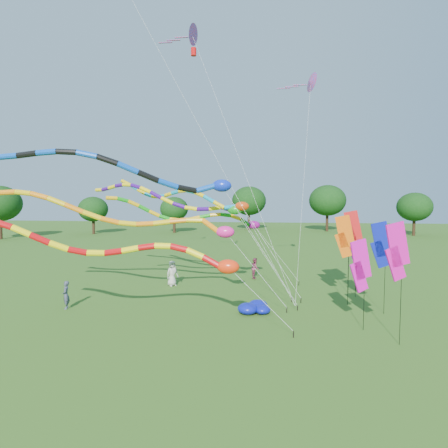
# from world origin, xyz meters

# --- Properties ---
(ground) EXTENTS (160.00, 160.00, 0.00)m
(ground) POSITION_xyz_m (0.00, 0.00, 0.00)
(ground) COLOR #285717
(ground) RESTS_ON ground
(tree_ring) EXTENTS (119.41, 114.91, 9.42)m
(tree_ring) POSITION_xyz_m (-3.51, -0.46, 5.28)
(tree_ring) COLOR #382314
(tree_ring) RESTS_ON ground
(tube_kite_red) EXTENTS (13.60, 1.81, 5.88)m
(tube_kite_red) POSITION_xyz_m (-4.65, -0.29, 3.77)
(tube_kite_red) COLOR black
(tube_kite_red) RESTS_ON ground
(tube_kite_orange) EXTENTS (16.18, 1.76, 7.24)m
(tube_kite_orange) POSITION_xyz_m (-6.16, 3.27, 5.13)
(tube_kite_orange) COLOR black
(tube_kite_orange) RESTS_ON ground
(tube_kite_purple) EXTENTS (14.36, 5.26, 7.82)m
(tube_kite_purple) POSITION_xyz_m (-5.21, 8.34, 6.05)
(tube_kite_purple) COLOR black
(tube_kite_purple) RESTS_ON ground
(tube_kite_blue) EXTENTS (17.38, 3.87, 9.38)m
(tube_kite_blue) POSITION_xyz_m (-6.47, 1.83, 7.54)
(tube_kite_blue) COLOR black
(tube_kite_blue) RESTS_ON ground
(tube_kite_cyan) EXTENTS (12.55, 4.80, 7.98)m
(tube_kite_cyan) POSITION_xyz_m (-3.97, 8.01, 6.17)
(tube_kite_cyan) COLOR black
(tube_kite_cyan) RESTS_ON ground
(tube_kite_green) EXTENTS (12.27, 3.77, 6.82)m
(tube_kite_green) POSITION_xyz_m (-3.32, 8.29, 4.90)
(tube_kite_green) COLOR black
(tube_kite_green) RESTS_ON ground
(delta_kite_high_a) EXTENTS (8.77, 5.11, 18.20)m
(delta_kite_high_a) POSITION_xyz_m (-4.00, 8.29, 16.70)
(delta_kite_high_a) COLOR black
(delta_kite_high_a) RESTS_ON ground
(delta_kite_high_c) EXTENTS (3.05, 6.66, 14.97)m
(delta_kite_high_c) POSITION_xyz_m (3.74, 9.80, 13.90)
(delta_kite_high_c) COLOR black
(delta_kite_high_c) RESTS_ON ground
(banner_pole_orange) EXTENTS (1.12, 0.45, 5.21)m
(banner_pole_orange) POSITION_xyz_m (5.37, 5.74, 3.94)
(banner_pole_orange) COLOR black
(banner_pole_orange) RESTS_ON ground
(banner_pole_violet) EXTENTS (1.09, 0.54, 4.63)m
(banner_pole_violet) POSITION_xyz_m (6.67, 9.24, 3.37)
(banner_pole_violet) COLOR black
(banner_pole_violet) RESTS_ON ground
(banner_pole_blue_b) EXTENTS (1.16, 0.12, 4.96)m
(banner_pole_blue_b) POSITION_xyz_m (6.92, 4.14, 3.69)
(banner_pole_blue_b) COLOR black
(banner_pole_blue_b) RESTS_ON ground
(banner_pole_red) EXTENTS (1.15, 0.35, 5.41)m
(banner_pole_red) POSITION_xyz_m (6.20, 7.52, 4.14)
(banner_pole_red) COLOR black
(banner_pole_red) RESTS_ON ground
(banner_pole_magenta_a) EXTENTS (1.10, 0.52, 4.30)m
(banner_pole_magenta_a) POSITION_xyz_m (5.23, 1.34, 3.04)
(banner_pole_magenta_a) COLOR black
(banner_pole_magenta_a) RESTS_ON ground
(banner_pole_green) EXTENTS (1.13, 0.44, 4.94)m
(banner_pole_green) POSITION_xyz_m (5.94, 8.28, 3.67)
(banner_pole_green) COLOR black
(banner_pole_green) RESTS_ON ground
(banner_pole_magenta_b) EXTENTS (1.13, 0.43, 5.22)m
(banner_pole_magenta_b) POSITION_xyz_m (6.30, -0.26, 3.95)
(banner_pole_magenta_b) COLOR black
(banner_pole_magenta_b) RESTS_ON ground
(blue_nylon_heap) EXTENTS (1.68, 1.70, 0.54)m
(blue_nylon_heap) POSITION_xyz_m (0.38, 3.61, 0.23)
(blue_nylon_heap) COLOR #0C16A1
(blue_nylon_heap) RESTS_ON ground
(person_a) EXTENTS (1.00, 1.01, 1.76)m
(person_a) POSITION_xyz_m (-5.67, 9.04, 0.88)
(person_a) COLOR beige
(person_a) RESTS_ON ground
(person_b) EXTENTS (0.57, 0.67, 1.55)m
(person_b) POSITION_xyz_m (-10.13, 2.97, 0.78)
(person_b) COLOR #3E4357
(person_b) RESTS_ON ground
(person_c) EXTENTS (0.61, 0.77, 1.58)m
(person_c) POSITION_xyz_m (0.04, 12.17, 0.79)
(person_c) COLOR #883149
(person_c) RESTS_ON ground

